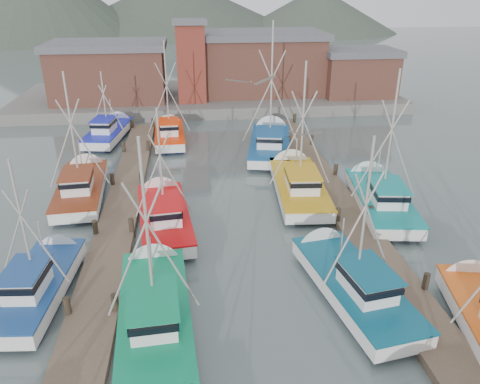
{
  "coord_description": "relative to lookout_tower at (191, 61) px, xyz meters",
  "views": [
    {
      "loc": [
        -2.48,
        -18.8,
        13.38
      ],
      "look_at": [
        0.16,
        4.87,
        2.6
      ],
      "focal_mm": 35.0,
      "sensor_mm": 36.0,
      "label": 1
    }
  ],
  "objects": [
    {
      "name": "ground",
      "position": [
        2.0,
        -33.0,
        -5.55
      ],
      "size": [
        260.0,
        260.0,
        0.0
      ],
      "primitive_type": "plane",
      "color": "#485655",
      "rests_on": "ground"
    },
    {
      "name": "dock_left",
      "position": [
        -5.0,
        -28.96,
        -5.34
      ],
      "size": [
        2.3,
        46.0,
        1.5
      ],
      "color": "#4E4030",
      "rests_on": "ground"
    },
    {
      "name": "dock_right",
      "position": [
        9.0,
        -28.96,
        -5.34
      ],
      "size": [
        2.3,
        46.0,
        1.5
      ],
      "color": "#4E4030",
      "rests_on": "ground"
    },
    {
      "name": "quay",
      "position": [
        2.0,
        4.0,
        -4.95
      ],
      "size": [
        44.0,
        16.0,
        1.2
      ],
      "primitive_type": "cube",
      "color": "slate",
      "rests_on": "ground"
    },
    {
      "name": "shed_left",
      "position": [
        -9.0,
        2.0,
        -1.21
      ],
      "size": [
        12.72,
        8.48,
        6.2
      ],
      "color": "brown",
      "rests_on": "quay"
    },
    {
      "name": "shed_center",
      "position": [
        8.0,
        4.0,
        -0.86
      ],
      "size": [
        14.84,
        9.54,
        6.9
      ],
      "color": "brown",
      "rests_on": "quay"
    },
    {
      "name": "shed_right",
      "position": [
        19.0,
        1.0,
        -1.71
      ],
      "size": [
        8.48,
        6.36,
        5.2
      ],
      "color": "brown",
      "rests_on": "quay"
    },
    {
      "name": "lookout_tower",
      "position": [
        0.0,
        0.0,
        0.0
      ],
      "size": [
        3.6,
        3.6,
        8.5
      ],
      "color": "maroon",
      "rests_on": "quay"
    },
    {
      "name": "distant_hills",
      "position": [
        -10.76,
        89.59,
        -5.55
      ],
      "size": [
        175.0,
        140.0,
        42.0
      ],
      "color": "#475345",
      "rests_on": "ground"
    },
    {
      "name": "boat_4",
      "position": [
        -2.31,
        -35.31,
        -4.87
      ],
      "size": [
        3.74,
        9.38,
        9.28
      ],
      "rotation": [
        0.0,
        0.0,
        0.07
      ],
      "color": "black",
      "rests_on": "ground"
    },
    {
      "name": "boat_5",
      "position": [
        6.54,
        -34.38,
        -4.87
      ],
      "size": [
        4.1,
        9.17,
        8.63
      ],
      "rotation": [
        0.0,
        0.0,
        0.16
      ],
      "color": "black",
      "rests_on": "ground"
    },
    {
      "name": "boat_6",
      "position": [
        -7.63,
        -32.9,
        -4.87
      ],
      "size": [
        3.08,
        7.97,
        7.51
      ],
      "rotation": [
        0.0,
        0.0,
        -0.08
      ],
      "color": "black",
      "rests_on": "ground"
    },
    {
      "name": "boat_8",
      "position": [
        -2.25,
        -26.59,
        -4.87
      ],
      "size": [
        3.7,
        9.13,
        8.04
      ],
      "rotation": [
        0.0,
        0.0,
        0.11
      ],
      "color": "black",
      "rests_on": "ground"
    },
    {
      "name": "boat_9",
      "position": [
        6.7,
        -22.98,
        -4.87
      ],
      "size": [
        4.0,
        9.97,
        9.9
      ],
      "rotation": [
        0.0,
        0.0,
        -0.07
      ],
      "color": "black",
      "rests_on": "ground"
    },
    {
      "name": "boat_10",
      "position": [
        -7.91,
        -21.71,
        -4.87
      ],
      "size": [
        3.8,
        9.32,
        9.24
      ],
      "rotation": [
        0.0,
        0.0,
        0.07
      ],
      "color": "black",
      "rests_on": "ground"
    },
    {
      "name": "boat_11",
      "position": [
        11.45,
        -25.69,
        -4.87
      ],
      "size": [
        4.16,
        9.66,
        9.76
      ],
      "rotation": [
        0.0,
        0.0,
        -0.14
      ],
      "color": "black",
      "rests_on": "ground"
    },
    {
      "name": "boat_12",
      "position": [
        -2.31,
        -10.37,
        -4.87
      ],
      "size": [
        3.73,
        8.24,
        9.51
      ],
      "rotation": [
        0.0,
        0.0,
        0.04
      ],
      "color": "black",
      "rests_on": "ground"
    },
    {
      "name": "boat_13",
      "position": [
        6.35,
        -13.95,
        -4.86
      ],
      "size": [
        5.12,
        10.76,
        11.64
      ],
      "rotation": [
        0.0,
        0.0,
        -0.2
      ],
      "color": "black",
      "rests_on": "ground"
    },
    {
      "name": "boat_14",
      "position": [
        -7.81,
        -9.01,
        -4.88
      ],
      "size": [
        3.84,
        8.83,
        6.93
      ],
      "rotation": [
        0.0,
        0.0,
        -0.15
      ],
      "color": "black",
      "rests_on": "ground"
    },
    {
      "name": "gull_near",
      "position": [
        1.36,
        -38.26,
        5.16
      ],
      "size": [
        1.51,
        0.66,
        0.24
      ],
      "rotation": [
        0.0,
        0.0,
        0.53
      ],
      "color": "gray",
      "rests_on": "ground"
    },
    {
      "name": "gull_far",
      "position": [
        4.72,
        -32.04,
        1.57
      ],
      "size": [
        1.52,
        0.66,
        0.24
      ],
      "rotation": [
        0.0,
        0.0,
        -0.47
      ],
      "color": "gray",
      "rests_on": "ground"
    }
  ]
}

